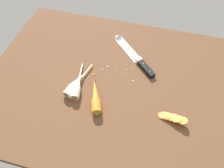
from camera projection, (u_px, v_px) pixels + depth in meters
ground_plane at (113, 85)px, 102.96cm from camera, size 120.00×90.00×4.00cm
chefs_knife at (132, 54)px, 111.64cm from camera, size 26.72×27.13×4.18cm
whole_carrot at (95, 96)px, 94.27cm from camera, size 10.16×20.57×4.20cm
parsnip_front at (77, 86)px, 97.79cm from camera, size 6.13×20.66×4.00cm
parsnip_mid_left at (75, 84)px, 98.32cm from camera, size 7.43×21.09×4.00cm
carrot_slice_stack at (173, 118)px, 88.77cm from camera, size 11.82×5.11×3.83cm
mince_crumbs at (117, 70)px, 105.31cm from camera, size 16.43×9.18×0.89cm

